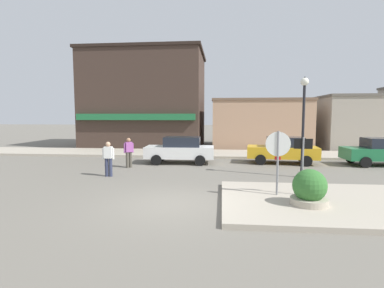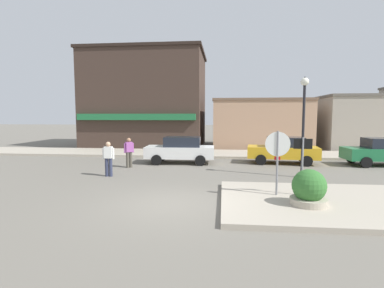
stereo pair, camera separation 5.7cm
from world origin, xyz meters
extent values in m
plane|color=#6B665B|center=(0.00, 0.00, 0.00)|extent=(160.00, 160.00, 0.00)
cube|color=#A89E8C|center=(4.79, 0.41, 0.07)|extent=(6.40, 4.80, 0.15)
cube|color=#A89E8C|center=(0.00, 12.25, 0.07)|extent=(80.00, 4.00, 0.15)
cylinder|color=gray|center=(3.44, 0.94, 1.15)|extent=(0.07, 0.07, 2.30)
cylinder|color=red|center=(3.44, 0.96, 1.87)|extent=(0.76, 0.04, 0.76)
cylinder|color=white|center=(3.44, 0.94, 1.87)|extent=(0.82, 0.04, 0.82)
cube|color=red|center=(3.44, 0.95, 1.39)|extent=(0.20, 0.02, 0.11)
cylinder|color=gray|center=(4.26, 0.98, 1.05)|extent=(0.06, 0.06, 2.10)
cube|color=black|center=(4.26, 0.99, 1.88)|extent=(0.60, 0.04, 0.34)
cube|color=white|center=(4.26, 1.00, 1.88)|extent=(0.54, 0.03, 0.29)
cube|color=black|center=(4.26, 1.00, 1.88)|extent=(0.34, 0.02, 0.08)
cylinder|color=#ADA38E|center=(4.20, -0.12, 0.17)|extent=(1.10, 1.10, 0.35)
sphere|color=#336B2D|center=(4.20, -0.12, 0.73)|extent=(1.00, 1.00, 1.00)
cylinder|color=black|center=(5.21, 4.70, 2.10)|extent=(0.12, 0.12, 4.20)
cylinder|color=black|center=(5.21, 4.70, 0.12)|extent=(0.24, 0.24, 0.24)
sphere|color=white|center=(5.21, 4.70, 4.31)|extent=(0.36, 0.36, 0.36)
cone|color=black|center=(5.21, 4.70, 4.45)|extent=(0.32, 0.32, 0.18)
cube|color=white|center=(-0.89, 8.17, 0.67)|extent=(4.04, 1.81, 0.66)
cube|color=#1E232D|center=(-0.74, 8.18, 1.28)|extent=(2.12, 1.45, 0.56)
cylinder|color=black|center=(-2.11, 7.29, 0.30)|extent=(0.60, 0.20, 0.60)
cylinder|color=black|center=(-2.15, 8.99, 0.30)|extent=(0.60, 0.20, 0.60)
cylinder|color=black|center=(0.37, 7.35, 0.30)|extent=(0.60, 0.20, 0.60)
cylinder|color=black|center=(0.32, 9.05, 0.30)|extent=(0.60, 0.20, 0.60)
cube|color=gold|center=(5.11, 8.70, 0.67)|extent=(4.16, 2.12, 0.66)
cube|color=#1E232D|center=(5.26, 8.68, 1.28)|extent=(2.22, 1.61, 0.56)
cylinder|color=black|center=(3.78, 7.99, 0.30)|extent=(0.62, 0.24, 0.60)
cylinder|color=black|center=(3.97, 9.68, 0.30)|extent=(0.62, 0.24, 0.60)
cylinder|color=black|center=(6.25, 7.72, 0.30)|extent=(0.62, 0.24, 0.60)
cylinder|color=black|center=(6.43, 9.41, 0.30)|extent=(0.62, 0.24, 0.60)
cube|color=#1E6B3D|center=(10.51, 8.48, 0.67)|extent=(4.06, 1.84, 0.66)
cube|color=#1E232D|center=(10.66, 8.49, 1.28)|extent=(2.13, 1.47, 0.56)
cylinder|color=black|center=(9.30, 7.59, 0.30)|extent=(0.61, 0.20, 0.60)
cylinder|color=black|center=(9.24, 9.29, 0.30)|extent=(0.61, 0.20, 0.60)
cylinder|color=#4C473D|center=(-3.35, 6.47, 0.42)|extent=(0.16, 0.16, 0.85)
cylinder|color=#4C473D|center=(-3.49, 6.36, 0.42)|extent=(0.16, 0.16, 0.85)
cube|color=#994C99|center=(-3.42, 6.41, 1.12)|extent=(0.42, 0.40, 0.54)
sphere|color=#9E7051|center=(-3.42, 6.41, 1.50)|extent=(0.22, 0.22, 0.22)
cylinder|color=#994C99|center=(-3.24, 6.56, 1.07)|extent=(0.13, 0.13, 0.52)
cylinder|color=#994C99|center=(-3.60, 6.27, 1.07)|extent=(0.13, 0.13, 0.52)
cylinder|color=#2D334C|center=(-3.72, 4.02, 0.42)|extent=(0.16, 0.16, 0.85)
cylinder|color=#2D334C|center=(-3.54, 4.03, 0.42)|extent=(0.16, 0.16, 0.85)
cube|color=white|center=(-3.63, 4.02, 1.12)|extent=(0.37, 0.24, 0.54)
sphere|color=tan|center=(-3.63, 4.02, 1.50)|extent=(0.22, 0.22, 0.22)
cylinder|color=white|center=(-3.86, 4.01, 1.07)|extent=(0.09, 0.09, 0.52)
cylinder|color=white|center=(-3.40, 4.03, 1.07)|extent=(0.09, 0.09, 0.52)
cube|color=#3D2D26|center=(-5.32, 18.03, 4.12)|extent=(10.12, 7.57, 8.24)
cube|color=#1E6638|center=(-5.32, 14.10, 2.70)|extent=(9.62, 0.40, 0.50)
cube|color=black|center=(-5.32, 18.03, 8.36)|extent=(10.43, 7.79, 0.24)
cube|color=tan|center=(4.84, 18.15, 2.00)|extent=(8.02, 6.55, 4.00)
cube|color=brown|center=(4.84, 18.15, 4.10)|extent=(8.18, 6.68, 0.20)
cube|color=#9E9384|center=(12.79, 18.59, 2.14)|extent=(5.68, 7.57, 4.28)
cube|color=#5E584F|center=(12.79, 18.59, 4.38)|extent=(5.80, 7.72, 0.20)
camera|label=1|loc=(1.57, -9.19, 2.82)|focal=28.00mm
camera|label=2|loc=(1.63, -9.18, 2.82)|focal=28.00mm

